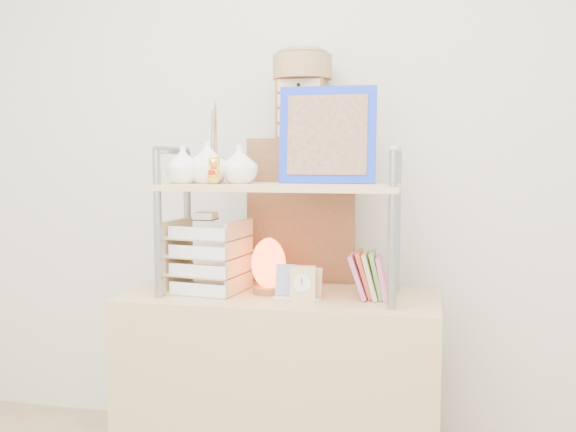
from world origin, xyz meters
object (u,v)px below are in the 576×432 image
object	(u,v)px
cabinet	(303,294)
salt_lamp	(269,265)
desk	(280,389)
letter_tray	(206,260)

from	to	relation	value
cabinet	salt_lamp	size ratio (longest dim) A/B	6.29
desk	salt_lamp	xyz separation A→B (m)	(-0.05, 0.01, 0.48)
desk	salt_lamp	distance (m)	0.49
cabinet	salt_lamp	bearing A→B (deg)	-105.23
letter_tray	salt_lamp	world-z (taller)	letter_tray
salt_lamp	cabinet	bearing A→B (deg)	79.92
cabinet	letter_tray	bearing A→B (deg)	-133.45
desk	salt_lamp	world-z (taller)	salt_lamp
salt_lamp	desk	bearing A→B (deg)	-11.54
letter_tray	cabinet	bearing A→B (deg)	51.69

